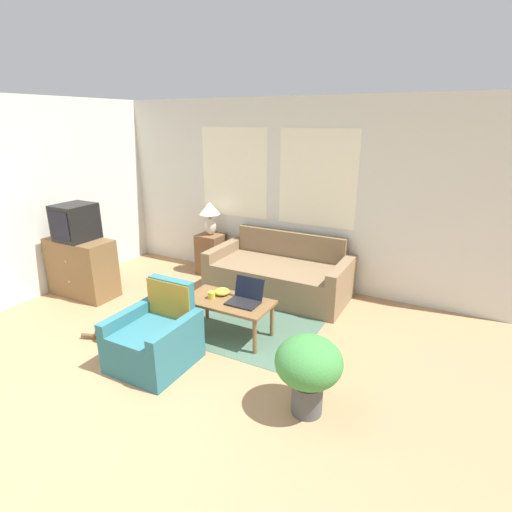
{
  "coord_description": "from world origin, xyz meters",
  "views": [
    {
      "loc": [
        2.38,
        -1.64,
        2.3
      ],
      "look_at": [
        0.26,
        2.36,
        0.75
      ],
      "focal_mm": 28.0,
      "sensor_mm": 36.0,
      "label": 1
    }
  ],
  "objects_px": {
    "table_lamp": "(210,214)",
    "couch": "(280,275)",
    "coffee_table": "(228,305)",
    "cat_black": "(111,333)",
    "armchair": "(157,339)",
    "laptop": "(245,297)",
    "potted_plant": "(308,367)",
    "snack_bowl": "(222,292)",
    "cup_navy": "(212,295)",
    "television": "(75,222)"
  },
  "relations": [
    {
      "from": "table_lamp",
      "to": "couch",
      "type": "bearing_deg",
      "value": -8.77
    },
    {
      "from": "coffee_table",
      "to": "cat_black",
      "type": "relative_size",
      "value": 1.82
    },
    {
      "from": "armchair",
      "to": "laptop",
      "type": "bearing_deg",
      "value": 57.21
    },
    {
      "from": "coffee_table",
      "to": "potted_plant",
      "type": "distance_m",
      "value": 1.45
    },
    {
      "from": "snack_bowl",
      "to": "potted_plant",
      "type": "bearing_deg",
      "value": -32.28
    },
    {
      "from": "cup_navy",
      "to": "potted_plant",
      "type": "height_order",
      "value": "potted_plant"
    },
    {
      "from": "coffee_table",
      "to": "potted_plant",
      "type": "bearing_deg",
      "value": -32.0
    },
    {
      "from": "armchair",
      "to": "television",
      "type": "relative_size",
      "value": 1.65
    },
    {
      "from": "armchair",
      "to": "snack_bowl",
      "type": "bearing_deg",
      "value": 76.76
    },
    {
      "from": "table_lamp",
      "to": "cup_navy",
      "type": "height_order",
      "value": "table_lamp"
    },
    {
      "from": "laptop",
      "to": "potted_plant",
      "type": "bearing_deg",
      "value": -38.14
    },
    {
      "from": "television",
      "to": "cat_black",
      "type": "xyz_separation_m",
      "value": [
        1.27,
        -0.72,
        -0.93
      ]
    },
    {
      "from": "table_lamp",
      "to": "laptop",
      "type": "bearing_deg",
      "value": -45.55
    },
    {
      "from": "table_lamp",
      "to": "cat_black",
      "type": "relative_size",
      "value": 0.94
    },
    {
      "from": "table_lamp",
      "to": "snack_bowl",
      "type": "relative_size",
      "value": 2.85
    },
    {
      "from": "armchair",
      "to": "couch",
      "type": "bearing_deg",
      "value": 80.11
    },
    {
      "from": "television",
      "to": "snack_bowl",
      "type": "xyz_separation_m",
      "value": [
        2.19,
        0.1,
        -0.57
      ]
    },
    {
      "from": "television",
      "to": "laptop",
      "type": "height_order",
      "value": "television"
    },
    {
      "from": "television",
      "to": "table_lamp",
      "type": "height_order",
      "value": "television"
    },
    {
      "from": "table_lamp",
      "to": "potted_plant",
      "type": "distance_m",
      "value": 3.42
    },
    {
      "from": "table_lamp",
      "to": "cup_navy",
      "type": "relative_size",
      "value": 6.34
    },
    {
      "from": "armchair",
      "to": "potted_plant",
      "type": "distance_m",
      "value": 1.59
    },
    {
      "from": "couch",
      "to": "cup_navy",
      "type": "distance_m",
      "value": 1.4
    },
    {
      "from": "armchair",
      "to": "television",
      "type": "bearing_deg",
      "value": 158.47
    },
    {
      "from": "cup_navy",
      "to": "potted_plant",
      "type": "distance_m",
      "value": 1.59
    },
    {
      "from": "armchair",
      "to": "snack_bowl",
      "type": "relative_size",
      "value": 4.49
    },
    {
      "from": "couch",
      "to": "armchair",
      "type": "distance_m",
      "value": 2.14
    },
    {
      "from": "laptop",
      "to": "cat_black",
      "type": "xyz_separation_m",
      "value": [
        -1.26,
        -0.77,
        -0.38
      ]
    },
    {
      "from": "television",
      "to": "cat_black",
      "type": "distance_m",
      "value": 1.73
    },
    {
      "from": "television",
      "to": "potted_plant",
      "type": "distance_m",
      "value": 3.7
    },
    {
      "from": "couch",
      "to": "television",
      "type": "distance_m",
      "value": 2.81
    },
    {
      "from": "couch",
      "to": "table_lamp",
      "type": "height_order",
      "value": "table_lamp"
    },
    {
      "from": "coffee_table",
      "to": "potted_plant",
      "type": "xyz_separation_m",
      "value": [
        1.23,
        -0.77,
        0.06
      ]
    },
    {
      "from": "couch",
      "to": "potted_plant",
      "type": "distance_m",
      "value": 2.43
    },
    {
      "from": "television",
      "to": "laptop",
      "type": "relative_size",
      "value": 1.41
    },
    {
      "from": "cup_navy",
      "to": "cat_black",
      "type": "distance_m",
      "value": 1.17
    },
    {
      "from": "television",
      "to": "table_lamp",
      "type": "relative_size",
      "value": 0.95
    },
    {
      "from": "television",
      "to": "table_lamp",
      "type": "xyz_separation_m",
      "value": [
        1.08,
        1.52,
        -0.08
      ]
    },
    {
      "from": "coffee_table",
      "to": "snack_bowl",
      "type": "height_order",
      "value": "snack_bowl"
    },
    {
      "from": "couch",
      "to": "cat_black",
      "type": "xyz_separation_m",
      "value": [
        -1.09,
        -2.05,
        -0.16
      ]
    },
    {
      "from": "armchair",
      "to": "table_lamp",
      "type": "bearing_deg",
      "value": 111.55
    },
    {
      "from": "armchair",
      "to": "snack_bowl",
      "type": "distance_m",
      "value": 0.93
    },
    {
      "from": "couch",
      "to": "table_lamp",
      "type": "bearing_deg",
      "value": 171.23
    },
    {
      "from": "coffee_table",
      "to": "armchair",
      "type": "bearing_deg",
      "value": -114.1
    },
    {
      "from": "television",
      "to": "snack_bowl",
      "type": "bearing_deg",
      "value": 2.5
    },
    {
      "from": "snack_bowl",
      "to": "cat_black",
      "type": "bearing_deg",
      "value": -138.62
    },
    {
      "from": "table_lamp",
      "to": "laptop",
      "type": "xyz_separation_m",
      "value": [
        1.45,
        -1.48,
        -0.47
      ]
    },
    {
      "from": "snack_bowl",
      "to": "potted_plant",
      "type": "distance_m",
      "value": 1.62
    },
    {
      "from": "table_lamp",
      "to": "coffee_table",
      "type": "relative_size",
      "value": 0.52
    },
    {
      "from": "couch",
      "to": "snack_bowl",
      "type": "distance_m",
      "value": 1.26
    }
  ]
}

